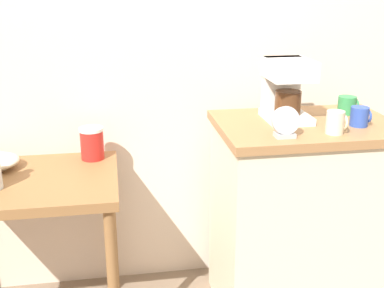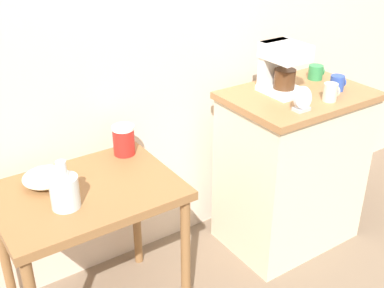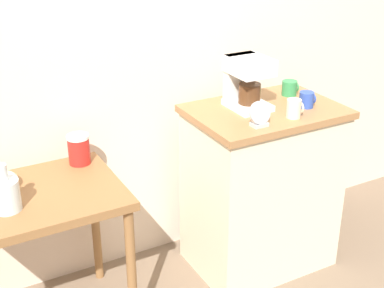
# 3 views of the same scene
# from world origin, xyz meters

# --- Properties ---
(back_wall) EXTENTS (4.40, 0.10, 2.80)m
(back_wall) POSITION_xyz_m (0.10, 0.46, 1.40)
(back_wall) COLOR beige
(back_wall) RESTS_ON ground_plane
(wooden_table) EXTENTS (0.76, 0.56, 0.73)m
(wooden_table) POSITION_xyz_m (-0.62, 0.06, 0.62)
(wooden_table) COLOR olive
(wooden_table) RESTS_ON ground_plane
(kitchen_counter) EXTENTS (0.76, 0.53, 0.92)m
(kitchen_counter) POSITION_xyz_m (0.56, 0.02, 0.46)
(kitchen_counter) COLOR beige
(kitchen_counter) RESTS_ON ground_plane
(glass_carafe_vase) EXTENTS (0.12, 0.12, 0.20)m
(glass_carafe_vase) POSITION_xyz_m (-0.74, -0.02, 0.80)
(glass_carafe_vase) COLOR silver
(glass_carafe_vase) RESTS_ON wooden_table
(canister_enamel) EXTENTS (0.11, 0.11, 0.14)m
(canister_enamel) POSITION_xyz_m (-0.34, 0.26, 0.80)
(canister_enamel) COLOR red
(canister_enamel) RESTS_ON wooden_table
(coffee_maker) EXTENTS (0.18, 0.22, 0.26)m
(coffee_maker) POSITION_xyz_m (0.49, 0.09, 1.06)
(coffee_maker) COLOR white
(coffee_maker) RESTS_ON kitchen_counter
(mug_blue) EXTENTS (0.08, 0.07, 0.08)m
(mug_blue) POSITION_xyz_m (0.76, -0.06, 0.96)
(mug_blue) COLOR #2D4CAD
(mug_blue) RESTS_ON kitchen_counter
(mug_small_cream) EXTENTS (0.08, 0.07, 0.09)m
(mug_small_cream) POSITION_xyz_m (0.61, -0.14, 0.96)
(mug_small_cream) COLOR beige
(mug_small_cream) RESTS_ON kitchen_counter
(mug_tall_green) EXTENTS (0.09, 0.08, 0.08)m
(mug_tall_green) POSITION_xyz_m (0.79, 0.13, 0.96)
(mug_tall_green) COLOR #338C4C
(mug_tall_green) RESTS_ON kitchen_counter
(table_clock) EXTENTS (0.11, 0.05, 0.12)m
(table_clock) POSITION_xyz_m (0.40, -0.15, 0.97)
(table_clock) COLOR #B2B5BA
(table_clock) RESTS_ON kitchen_counter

